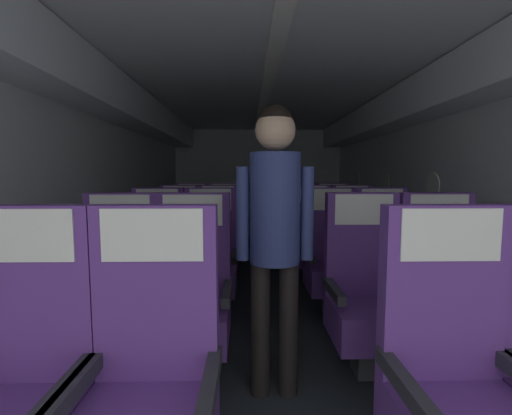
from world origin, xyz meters
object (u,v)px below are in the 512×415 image
Objects in this scene: seat_a_left_aisle at (150,391)px; seat_e_left_aisle at (224,229)px; seat_a_left_window at (16,393)px; seat_e_right_aisle at (333,229)px; seat_b_right_window at (366,297)px; seat_d_left_window at (179,242)px; seat_d_right_aisle at (353,241)px; seat_d_right_window at (312,241)px; seat_e_right_window at (301,229)px; seat_c_left_aisle at (210,262)px; seat_c_right_aisle at (384,261)px; flight_attendant at (275,220)px; seat_c_left_window at (156,262)px; seat_d_left_aisle at (218,242)px; seat_c_right_window at (332,261)px; seat_b_right_aisle at (443,298)px; seat_b_left_window at (118,299)px; seat_e_left_window at (191,229)px; seat_a_right_window at (457,390)px; seat_b_left_aisle at (192,299)px.

seat_e_left_aisle is at bearing 89.89° from seat_a_left_aisle.
seat_a_left_window is 1.00× the size of seat_e_right_aisle.
seat_a_left_window is at bearing -149.29° from seat_b_right_window.
seat_d_left_window is 1.00× the size of seat_d_right_aisle.
seat_d_right_window and seat_e_right_window have the same top height.
seat_c_left_aisle is 1.00× the size of seat_c_right_aisle.
seat_a_left_aisle is at bearing -139.25° from flight_attendant.
seat_b_right_window and seat_c_left_window have the same top height.
seat_d_left_aisle is at bearing -1.23° from seat_d_left_window.
seat_c_right_aisle is at bearing -76.27° from seat_e_right_window.
seat_b_right_aisle is at bearing -63.94° from seat_c_right_window.
seat_e_left_aisle is at bearing 149.06° from seat_d_right_aisle.
seat_b_left_window and seat_e_right_aisle have the same top height.
seat_c_right_window is (1.13, 1.90, 0.00)m from seat_a_left_aisle.
seat_c_left_window is 1.64m from flight_attendant.
seat_a_left_aisle is at bearing -90.04° from seat_d_left_aisle.
seat_e_left_window is at bearing -179.41° from seat_e_left_aisle.
seat_a_left_window is 3.52m from seat_d_right_aisle.
seat_b_right_window is at bearing -89.93° from seat_d_right_window.
seat_c_left_window is 1.86m from seat_d_right_window.
seat_a_left_window is 0.70× the size of flight_attendant.
seat_d_left_window is at bearing 99.30° from seat_a_left_aisle.
seat_c_right_window is at bearing 116.06° from seat_b_right_aisle.
seat_a_right_window is 1.00× the size of seat_d_left_window.
seat_b_right_window is 1.85m from seat_c_left_window.
seat_c_left_window is 2.81m from seat_e_right_aisle.
seat_e_left_aisle is at bearing 111.36° from seat_b_right_window.
seat_c_left_window is (0.00, 1.89, 0.00)m from seat_a_left_window.
seat_d_right_window is (1.12, 1.91, 0.00)m from seat_b_left_aisle.
seat_d_left_window is 0.47m from seat_d_left_aisle.
seat_b_left_aisle is 1.00× the size of seat_b_right_window.
seat_b_left_window and seat_c_left_aisle have the same top height.
seat_d_right_aisle is at bearing 30.59° from seat_c_left_aisle.
seat_b_right_aisle and seat_c_right_window have the same top height.
seat_c_left_aisle is 2.47m from seat_e_right_aisle.
seat_c_right_aisle and seat_e_right_window have the same top height.
seat_b_left_aisle is 3.08m from seat_e_right_window.
seat_b_right_window is at bearing -90.21° from seat_e_right_window.
seat_a_left_window is 1.00× the size of seat_d_right_window.
seat_c_left_aisle is 1.00× the size of seat_e_right_aisle.
seat_c_right_aisle and seat_d_right_aisle have the same top height.
seat_d_left_aisle is at bearing 90.00° from seat_b_left_aisle.
seat_e_left_window and seat_e_right_window have the same top height.
seat_d_left_aisle is 1.49m from seat_e_right_window.
seat_a_left_aisle and seat_b_left_aisle have the same top height.
seat_e_right_window is 0.70× the size of flight_attendant.
seat_c_right_window is (1.13, 0.97, 0.00)m from seat_b_left_aisle.
seat_c_right_aisle is (0.48, 0.92, 0.00)m from seat_b_right_window.
seat_a_left_window is at bearing -90.33° from seat_d_left_window.
seat_c_left_window is at bearing 90.74° from seat_b_left_window.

